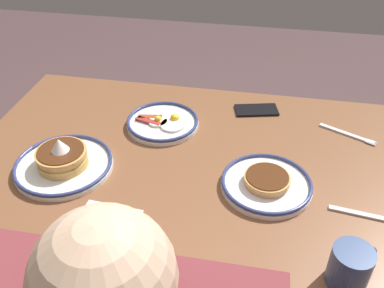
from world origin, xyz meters
TOP-DOWN VIEW (x-y plane):
  - dining_table at (0.00, 0.00)m, footprint 1.37×0.87m
  - plate_near_main at (0.15, -0.16)m, footprint 0.23×0.23m
  - plate_center_pancakes at (0.37, 0.10)m, footprint 0.28×0.28m
  - plate_far_companion at (-0.20, 0.07)m, footprint 0.25×0.25m
  - coffee_mug at (-0.38, 0.34)m, footprint 0.11×0.10m
  - cell_phone at (-0.15, -0.31)m, footprint 0.16×0.10m
  - paper_napkin at (0.18, 0.29)m, footprint 0.16×0.15m
  - fork_near at (-0.44, -0.22)m, footprint 0.17×0.10m
  - fork_far at (-0.45, 0.13)m, footprint 0.18×0.04m

SIDE VIEW (x-z plane):
  - dining_table at x=0.00m, z-range 0.29..1.01m
  - paper_napkin at x=0.18m, z-range 0.72..0.73m
  - fork_far at x=-0.45m, z-range 0.72..0.73m
  - fork_near at x=-0.44m, z-range 0.72..0.73m
  - cell_phone at x=-0.15m, z-range 0.72..0.73m
  - plate_near_main at x=0.15m, z-range 0.72..0.76m
  - plate_far_companion at x=-0.20m, z-range 0.72..0.76m
  - plate_center_pancakes at x=0.37m, z-range 0.70..0.80m
  - coffee_mug at x=-0.38m, z-range 0.72..0.82m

